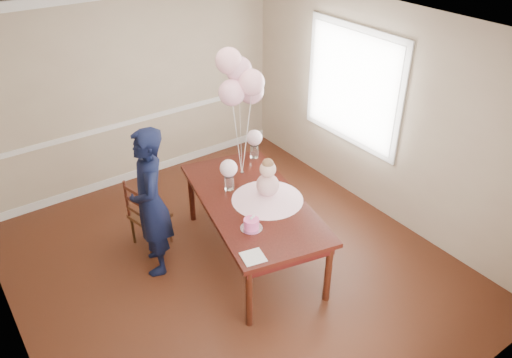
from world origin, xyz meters
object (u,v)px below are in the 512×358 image
object	(u,v)px
birthday_cake	(251,224)
dining_table_top	(253,202)
woman	(151,203)
dining_chair_seat	(150,216)

from	to	relation	value
birthday_cake	dining_table_top	bearing A→B (deg)	53.63
dining_table_top	woman	world-z (taller)	woman
woman	dining_chair_seat	bearing A→B (deg)	-176.90
dining_chair_seat	woman	size ratio (longest dim) A/B	0.22
dining_chair_seat	woman	world-z (taller)	woman
dining_table_top	woman	bearing A→B (deg)	166.20
dining_chair_seat	woman	xyz separation A→B (m)	(-0.13, -0.43, 0.47)
birthday_cake	woman	bearing A→B (deg)	127.11
birthday_cake	woman	distance (m)	1.14
dining_table_top	dining_chair_seat	size ratio (longest dim) A/B	5.43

